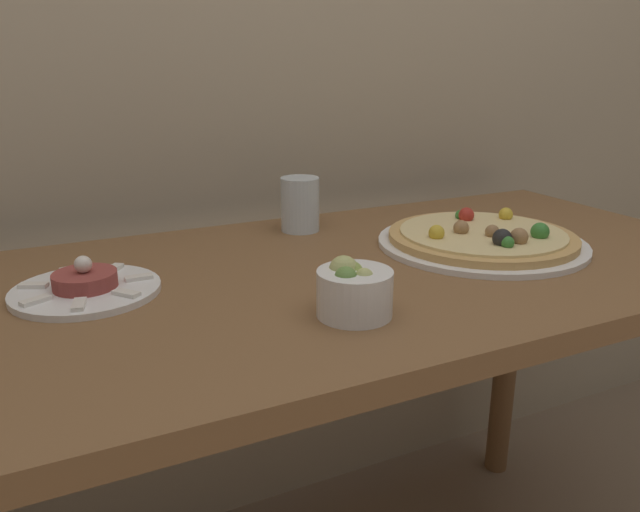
{
  "coord_description": "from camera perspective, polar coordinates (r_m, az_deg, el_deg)",
  "views": [
    {
      "loc": [
        -0.48,
        -0.5,
        1.11
      ],
      "look_at": [
        -0.08,
        0.3,
        0.82
      ],
      "focal_mm": 35.0,
      "sensor_mm": 36.0,
      "label": 1
    }
  ],
  "objects": [
    {
      "name": "small_bowl",
      "position": [
        0.82,
        3.05,
        -3.02
      ],
      "size": [
        0.1,
        0.1,
        0.08
      ],
      "color": "white",
      "rests_on": "dining_table"
    },
    {
      "name": "dining_table",
      "position": [
        1.06,
        2.96,
        -6.65
      ],
      "size": [
        1.39,
        0.69,
        0.78
      ],
      "color": "brown",
      "rests_on": "ground_plane"
    },
    {
      "name": "tartare_plate",
      "position": [
        0.96,
        -20.63,
        -2.64
      ],
      "size": [
        0.21,
        0.21,
        0.06
      ],
      "color": "white",
      "rests_on": "dining_table"
    },
    {
      "name": "pizza_plate",
      "position": [
        1.16,
        14.63,
        1.57
      ],
      "size": [
        0.37,
        0.37,
        0.05
      ],
      "color": "white",
      "rests_on": "dining_table"
    },
    {
      "name": "drinking_glass",
      "position": [
        1.22,
        -1.83,
        4.75
      ],
      "size": [
        0.08,
        0.08,
        0.1
      ],
      "color": "silver",
      "rests_on": "dining_table"
    }
  ]
}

